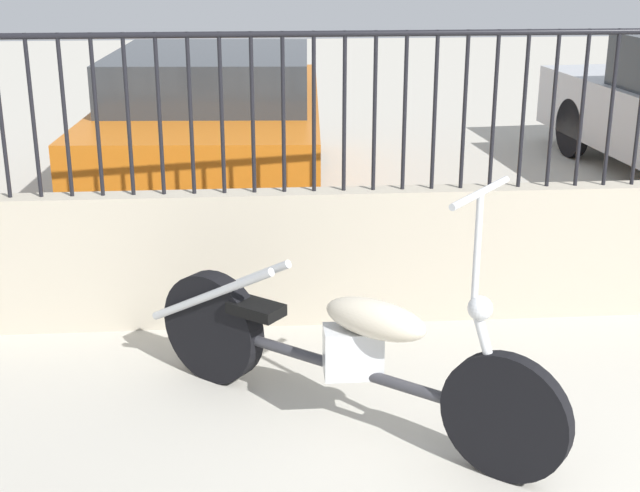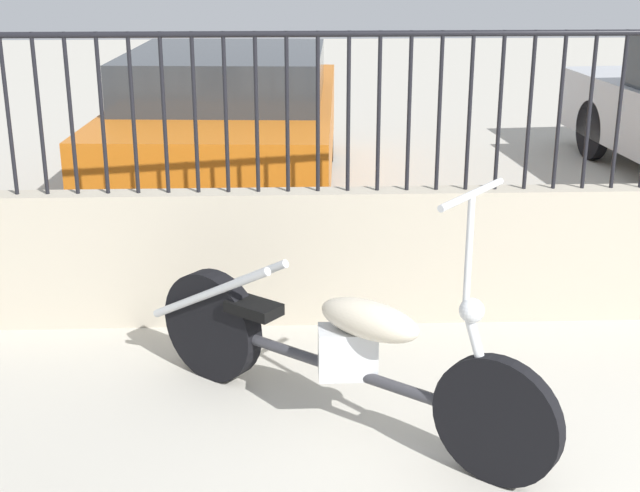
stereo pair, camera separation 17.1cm
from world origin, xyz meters
name	(u,v)px [view 2 (the right image)]	position (x,y,z in m)	size (l,w,h in m)	color
low_wall	(590,253)	(0.00, 3.13, 0.42)	(10.73, 0.18, 0.84)	#B2A893
fence_railing	(607,88)	(0.00, 3.13, 1.45)	(10.73, 0.04, 0.94)	black
motorcycle_dark_grey	(321,346)	(-1.73, 1.93, 0.39)	(1.90, 1.58, 1.31)	black
car_orange	(230,121)	(-2.39, 6.11, 0.69)	(2.15, 4.32, 1.35)	black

